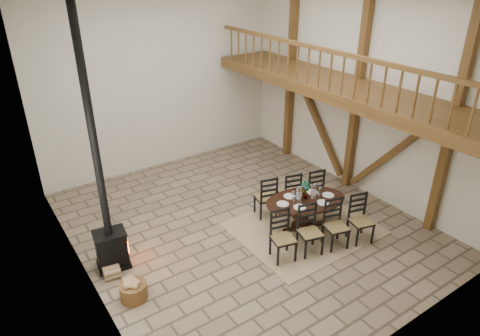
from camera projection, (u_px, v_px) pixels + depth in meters
ground at (244, 224)px, 9.87m from camera, size 8.00×8.00×0.00m
room_shell at (290, 88)px, 9.12m from camera, size 7.02×8.02×5.01m
rug at (304, 228)px, 9.70m from camera, size 3.00×2.50×0.02m
dining_table at (307, 216)px, 9.46m from camera, size 2.42×2.47×1.19m
wood_stove at (106, 218)px, 8.03m from camera, size 0.68×0.56×5.00m
log_basket at (133, 290)px, 7.66m from camera, size 0.49×0.49×0.41m
log_stack at (111, 270)px, 8.27m from camera, size 0.36×0.46×0.21m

